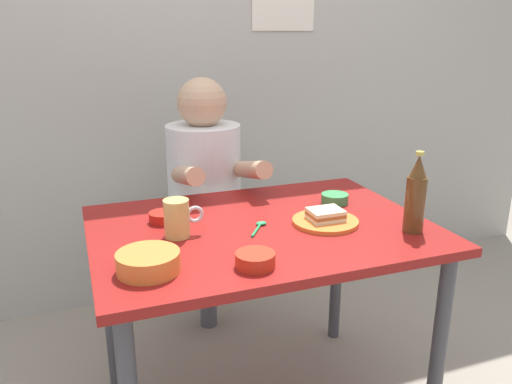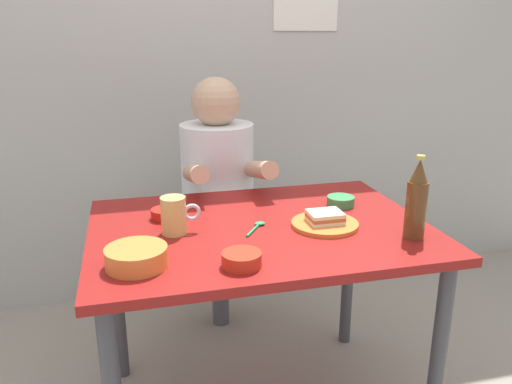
{
  "view_description": "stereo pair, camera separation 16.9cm",
  "coord_description": "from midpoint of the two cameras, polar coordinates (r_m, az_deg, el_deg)",
  "views": [
    {
      "loc": [
        -0.56,
        -1.47,
        1.36
      ],
      "look_at": [
        0.0,
        0.05,
        0.84
      ],
      "focal_mm": 35.86,
      "sensor_mm": 36.0,
      "label": 1
    },
    {
      "loc": [
        -0.4,
        -1.52,
        1.36
      ],
      "look_at": [
        0.0,
        0.05,
        0.84
      ],
      "focal_mm": 35.86,
      "sensor_mm": 36.0,
      "label": 2
    }
  ],
  "objects": [
    {
      "name": "wall_back",
      "position": [
        2.59,
        -9.91,
        16.16
      ],
      "size": [
        4.4,
        0.09,
        2.6
      ],
      "color": "#ADA89E",
      "rests_on": "ground"
    },
    {
      "name": "dining_table",
      "position": [
        1.72,
        -2.24,
        -6.65
      ],
      "size": [
        1.1,
        0.8,
        0.74
      ],
      "color": "maroon",
      "rests_on": "ground"
    },
    {
      "name": "stool",
      "position": [
        2.4,
        -7.53,
        -7.38
      ],
      "size": [
        0.34,
        0.34,
        0.45
      ],
      "color": "#4C4C51",
      "rests_on": "ground"
    },
    {
      "name": "person_seated",
      "position": [
        2.24,
        -7.89,
        2.2
      ],
      "size": [
        0.33,
        0.56,
        0.72
      ],
      "color": "white",
      "rests_on": "stool"
    },
    {
      "name": "plate_orange",
      "position": [
        1.7,
        4.94,
        -3.35
      ],
      "size": [
        0.22,
        0.22,
        0.01
      ],
      "primitive_type": "cylinder",
      "color": "orange",
      "rests_on": "dining_table"
    },
    {
      "name": "sandwich",
      "position": [
        1.7,
        4.96,
        -2.56
      ],
      "size": [
        0.11,
        0.09,
        0.04
      ],
      "color": "beige",
      "rests_on": "plate_orange"
    },
    {
      "name": "beer_mug",
      "position": [
        1.61,
        -11.76,
        -2.88
      ],
      "size": [
        0.13,
        0.08,
        0.12
      ],
      "color": "#D1BC66",
      "rests_on": "dining_table"
    },
    {
      "name": "beer_bottle",
      "position": [
        1.65,
        14.65,
        -0.48
      ],
      "size": [
        0.06,
        0.06,
        0.26
      ],
      "color": "#593819",
      "rests_on": "dining_table"
    },
    {
      "name": "dip_bowl_green",
      "position": [
        1.91,
        6.29,
        -0.71
      ],
      "size": [
        0.1,
        0.1,
        0.03
      ],
      "color": "#388C4C",
      "rests_on": "dining_table"
    },
    {
      "name": "soup_bowl_orange",
      "position": [
        1.41,
        -15.34,
        -7.51
      ],
      "size": [
        0.17,
        0.17,
        0.05
      ],
      "color": "orange",
      "rests_on": "dining_table"
    },
    {
      "name": "sauce_bowl_chili",
      "position": [
        1.4,
        -3.57,
        -7.55
      ],
      "size": [
        0.11,
        0.11,
        0.04
      ],
      "color": "red",
      "rests_on": "dining_table"
    },
    {
      "name": "sambal_bowl_red",
      "position": [
        1.75,
        -13.03,
        -2.73
      ],
      "size": [
        0.1,
        0.1,
        0.03
      ],
      "color": "#B21E14",
      "rests_on": "dining_table"
    },
    {
      "name": "spoon",
      "position": [
        1.67,
        -2.57,
        -3.87
      ],
      "size": [
        0.08,
        0.1,
        0.01
      ],
      "color": "#26A559",
      "rests_on": "dining_table"
    }
  ]
}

